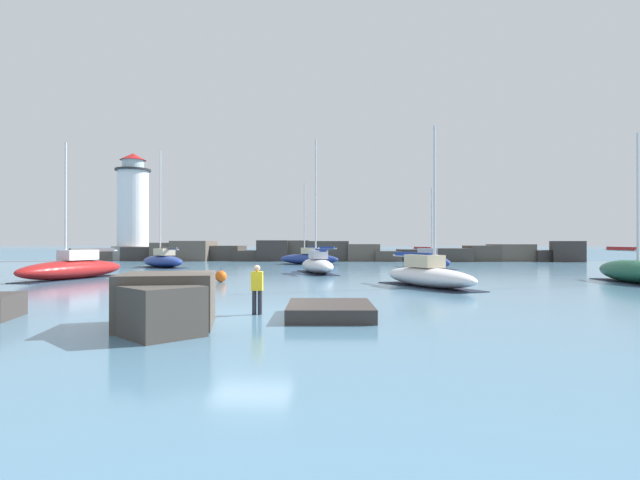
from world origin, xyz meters
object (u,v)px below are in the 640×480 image
(lighthouse, at_px, (133,214))
(sailboat_moored_5, at_px, (633,271))
(sailboat_moored_1, at_px, (74,268))
(sailboat_moored_4, at_px, (428,275))
(sailboat_moored_2, at_px, (317,264))
(mooring_buoy_orange_near, at_px, (221,276))
(sailboat_moored_3, at_px, (429,260))
(sailboat_moored_0, at_px, (163,260))
(sailboat_moored_6, at_px, (309,258))
(person_on_rocks, at_px, (257,287))

(lighthouse, xyz_separation_m, sailboat_moored_5, (44.18, -33.55, -5.35))
(sailboat_moored_1, relative_size, sailboat_moored_4, 1.04)
(sailboat_moored_2, bearing_deg, sailboat_moored_5, -22.85)
(mooring_buoy_orange_near, bearing_deg, sailboat_moored_3, 50.06)
(sailboat_moored_0, distance_m, sailboat_moored_3, 24.37)
(sailboat_moored_1, relative_size, sailboat_moored_5, 1.01)
(sailboat_moored_2, height_order, sailboat_moored_5, sailboat_moored_2)
(sailboat_moored_5, xyz_separation_m, sailboat_moored_6, (-20.37, 22.37, -0.00))
(sailboat_moored_0, bearing_deg, sailboat_moored_2, -26.84)
(sailboat_moored_3, xyz_separation_m, mooring_buoy_orange_near, (-14.71, -17.57, -0.32))
(sailboat_moored_4, height_order, sailboat_moored_5, sailboat_moored_5)
(sailboat_moored_1, bearing_deg, sailboat_moored_5, -1.55)
(lighthouse, height_order, sailboat_moored_6, lighthouse)
(lighthouse, xyz_separation_m, sailboat_moored_1, (10.70, -32.65, -5.33))
(sailboat_moored_1, height_order, sailboat_moored_3, sailboat_moored_1)
(lighthouse, xyz_separation_m, sailboat_moored_2, (25.59, -25.72, -5.36))
(lighthouse, xyz_separation_m, mooring_buoy_orange_near, (20.56, -34.52, -5.68))
(sailboat_moored_5, relative_size, mooring_buoy_orange_near, 9.77)
(sailboat_moored_6, bearing_deg, sailboat_moored_1, -121.42)
(sailboat_moored_4, relative_size, sailboat_moored_5, 0.97)
(sailboat_moored_0, distance_m, sailboat_moored_6, 14.71)
(sailboat_moored_3, xyz_separation_m, sailboat_moored_6, (-11.47, 5.77, 0.00))
(sailboat_moored_1, relative_size, mooring_buoy_orange_near, 9.86)
(sailboat_moored_4, xyz_separation_m, person_on_rocks, (-7.00, -10.38, 0.27))
(lighthouse, height_order, mooring_buoy_orange_near, lighthouse)
(sailboat_moored_2, relative_size, mooring_buoy_orange_near, 11.75)
(lighthouse, xyz_separation_m, sailboat_moored_0, (10.94, -18.31, -5.34))
(sailboat_moored_0, bearing_deg, sailboat_moored_1, -90.97)
(sailboat_moored_1, distance_m, person_on_rocks, 20.51)
(sailboat_moored_1, xyz_separation_m, sailboat_moored_4, (21.36, -4.27, -0.08))
(sailboat_moored_1, xyz_separation_m, sailboat_moored_5, (33.48, -0.90, -0.02))
(person_on_rocks, bearing_deg, sailboat_moored_3, 71.39)
(sailboat_moored_3, xyz_separation_m, person_on_rocks, (-10.22, -30.35, 0.21))
(sailboat_moored_3, distance_m, person_on_rocks, 32.03)
(lighthouse, xyz_separation_m, sailboat_moored_4, (32.05, -36.91, -5.41))
(sailboat_moored_3, bearing_deg, sailboat_moored_5, -61.80)
(sailboat_moored_1, distance_m, sailboat_moored_2, 16.43)
(sailboat_moored_2, bearing_deg, mooring_buoy_orange_near, -119.75)
(mooring_buoy_orange_near, bearing_deg, sailboat_moored_4, -11.78)
(lighthouse, bearing_deg, sailboat_moored_3, -25.66)
(sailboat_moored_0, xyz_separation_m, sailboat_moored_1, (-0.24, -14.34, 0.01))
(sailboat_moored_4, relative_size, person_on_rocks, 5.22)
(sailboat_moored_2, bearing_deg, lighthouse, 134.86)
(sailboat_moored_1, bearing_deg, mooring_buoy_orange_near, -10.73)
(sailboat_moored_0, bearing_deg, person_on_rocks, -64.04)
(lighthouse, bearing_deg, sailboat_moored_2, -45.14)
(sailboat_moored_4, height_order, sailboat_moored_6, sailboat_moored_6)
(sailboat_moored_1, relative_size, sailboat_moored_2, 0.84)
(sailboat_moored_2, distance_m, mooring_buoy_orange_near, 10.14)
(sailboat_moored_4, height_order, mooring_buoy_orange_near, sailboat_moored_4)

